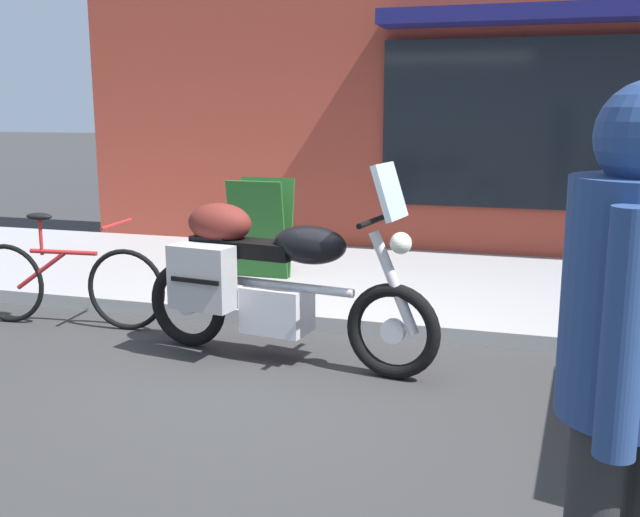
% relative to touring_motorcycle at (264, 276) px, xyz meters
% --- Properties ---
extents(ground_plane, '(80.00, 80.00, 0.00)m').
position_rel_touring_motorcycle_xyz_m(ground_plane, '(0.26, -0.29, -0.60)').
color(ground_plane, '#313131').
extents(touring_motorcycle, '(2.21, 0.66, 1.39)m').
position_rel_touring_motorcycle_xyz_m(touring_motorcycle, '(0.00, 0.00, 0.00)').
color(touring_motorcycle, black).
rests_on(touring_motorcycle, ground_plane).
extents(parked_bicycle, '(1.69, 0.48, 0.92)m').
position_rel_touring_motorcycle_xyz_m(parked_bicycle, '(-1.83, 0.30, -0.24)').
color(parked_bicycle, black).
rests_on(parked_bicycle, ground_plane).
extents(pedestrian_walking, '(0.46, 0.55, 1.80)m').
position_rel_touring_motorcycle_xyz_m(pedestrian_walking, '(2.05, -2.62, 0.54)').
color(pedestrian_walking, '#282828').
rests_on(pedestrian_walking, ground_plane).
extents(sandwich_board_sign, '(0.55, 0.41, 0.94)m').
position_rel_touring_motorcycle_xyz_m(sandwich_board_sign, '(-0.78, 1.93, -0.01)').
color(sandwich_board_sign, '#1E511E').
rests_on(sandwich_board_sign, sidewalk_curb).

